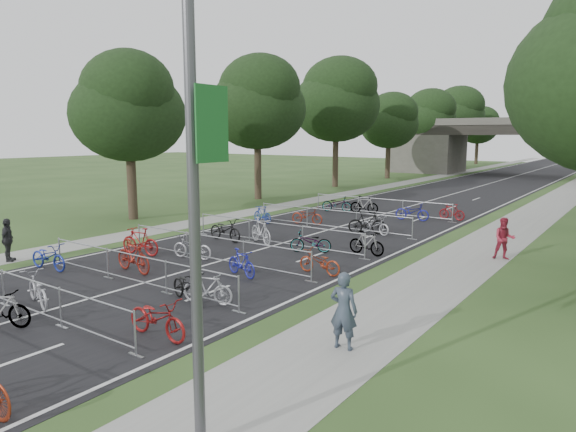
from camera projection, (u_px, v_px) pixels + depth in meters
name	position (u px, v px, depth m)	size (l,w,h in m)	color
road	(484.00, 185.00, 51.71)	(11.00, 140.00, 0.01)	black
sidewalk_right	(574.00, 190.00, 47.11)	(3.00, 140.00, 0.01)	gray
sidewalk_left	(413.00, 181.00, 56.02)	(2.00, 140.00, 0.01)	gray
lane_markings	(484.00, 185.00, 51.71)	(0.12, 140.00, 0.00)	silver
overpass_bridge	(519.00, 147.00, 63.19)	(31.00, 8.00, 7.05)	#4D4B44
lamppost	(195.00, 186.00, 7.72)	(0.61, 0.65, 8.21)	#4C4C51
tree_left_0	(128.00, 110.00, 29.90)	(6.72, 6.72, 10.25)	#33261C
tree_left_1	(258.00, 105.00, 39.40)	(7.56, 7.56, 11.53)	#33261C
tree_left_2	(337.00, 102.00, 48.91)	(8.40, 8.40, 12.81)	#33261C
tree_left_3	(389.00, 122.00, 58.79)	(6.72, 6.72, 10.25)	#33261C
tree_left_4	(428.00, 117.00, 68.30)	(7.56, 7.56, 11.53)	#33261C
tree_left_5	(457.00, 114.00, 77.80)	(8.40, 8.40, 12.81)	#33261C
tree_left_6	(479.00, 126.00, 87.69)	(6.72, 6.72, 10.25)	#33261C
barrier_row_1	(30.00, 297.00, 14.38)	(9.70, 0.08, 1.10)	#9D9FA5
barrier_row_2	(135.00, 270.00, 17.27)	(9.70, 0.08, 1.10)	#9D9FA5
barrier_row_3	(214.00, 249.00, 20.32)	(9.70, 0.08, 1.10)	#9D9FA5
barrier_row_4	(275.00, 234.00, 23.53)	(9.70, 0.08, 1.10)	#9D9FA5
barrier_row_5	(331.00, 219.00, 27.55)	(9.70, 0.08, 1.10)	#9D9FA5
barrier_row_6	(380.00, 207.00, 32.36)	(9.70, 0.08, 1.10)	#9D9FA5
bike_5	(37.00, 290.00, 15.20)	(0.66, 1.90, 1.00)	#B2B2BA
bike_6	(1.00, 309.00, 13.48)	(0.49, 1.73, 1.04)	#9D9FA5
bike_7	(157.00, 318.00, 12.79)	(0.69, 1.99, 1.05)	maroon
bike_8	(49.00, 257.00, 19.25)	(0.68, 1.95, 1.03)	navy
bike_9	(133.00, 256.00, 18.86)	(0.58, 2.05, 1.23)	maroon
bike_10	(187.00, 287.00, 15.55)	(0.64, 1.83, 0.96)	black
bike_11	(208.00, 288.00, 15.33)	(0.47, 1.66, 1.00)	#9A9BA1
bike_12	(140.00, 242.00, 21.59)	(0.56, 1.98, 1.19)	maroon
bike_13	(192.00, 247.00, 20.98)	(0.65, 1.85, 0.97)	#A5A5AD
bike_14	(241.00, 263.00, 18.36)	(0.47, 1.65, 0.99)	navy
bike_15	(319.00, 262.00, 18.66)	(0.61, 1.75, 0.92)	maroon
bike_16	(225.00, 230.00, 24.49)	(0.73, 2.09, 1.10)	black
bike_17	(261.00, 231.00, 23.85)	(0.58, 2.05, 1.23)	#ADAEB5
bike_18	(311.00, 242.00, 22.10)	(0.62, 1.78, 0.94)	#9D9FA5
bike_19	(367.00, 243.00, 21.66)	(0.47, 1.68, 1.01)	#9D9FA5
bike_20	(262.00, 214.00, 29.62)	(0.46, 1.62, 0.97)	navy
bike_21	(307.00, 216.00, 29.08)	(0.66, 1.89, 0.99)	maroon
bike_22	(367.00, 223.00, 26.22)	(0.54, 1.92, 1.16)	black
bike_23	(375.00, 225.00, 26.20)	(0.63, 1.81, 0.95)	silver
bike_24	(337.00, 204.00, 33.79)	(0.70, 2.01, 1.06)	#9D9FA5
bike_25	(364.00, 205.00, 33.03)	(0.53, 1.87, 1.13)	#9D9FA5
bike_26	(412.00, 212.00, 30.39)	(0.70, 2.01, 1.06)	navy
bike_27	(452.00, 212.00, 30.55)	(0.46, 1.62, 0.97)	maroon
pedestrian_a	(344.00, 311.00, 12.09)	(0.68, 0.45, 1.88)	#333E4D
pedestrian_b	(504.00, 239.00, 20.83)	(0.84, 0.65, 1.72)	maroon
pedestrian_c	(8.00, 240.00, 20.49)	(1.02, 0.43, 1.74)	#27282A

